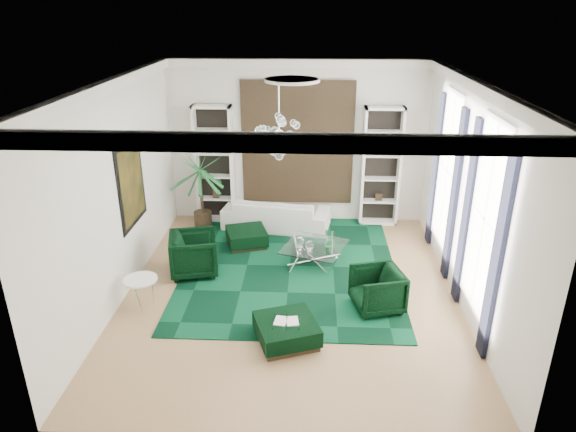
# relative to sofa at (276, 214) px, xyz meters

# --- Properties ---
(floor) EXTENTS (6.00, 7.00, 0.02)m
(floor) POSITION_rel_sofa_xyz_m (0.47, -2.88, -0.37)
(floor) COLOR tan
(floor) RESTS_ON ground
(ceiling) EXTENTS (6.00, 7.00, 0.02)m
(ceiling) POSITION_rel_sofa_xyz_m (0.47, -2.88, 3.45)
(ceiling) COLOR white
(ceiling) RESTS_ON ground
(wall_back) EXTENTS (6.00, 0.02, 3.80)m
(wall_back) POSITION_rel_sofa_xyz_m (0.47, 0.63, 1.54)
(wall_back) COLOR silver
(wall_back) RESTS_ON ground
(wall_front) EXTENTS (6.00, 0.02, 3.80)m
(wall_front) POSITION_rel_sofa_xyz_m (0.47, -6.39, 1.54)
(wall_front) COLOR silver
(wall_front) RESTS_ON ground
(wall_left) EXTENTS (0.02, 7.00, 3.80)m
(wall_left) POSITION_rel_sofa_xyz_m (-2.54, -2.88, 1.54)
(wall_left) COLOR silver
(wall_left) RESTS_ON ground
(wall_right) EXTENTS (0.02, 7.00, 3.80)m
(wall_right) POSITION_rel_sofa_xyz_m (3.48, -2.88, 1.54)
(wall_right) COLOR silver
(wall_right) RESTS_ON ground
(crown_molding) EXTENTS (6.00, 7.00, 0.18)m
(crown_molding) POSITION_rel_sofa_xyz_m (0.47, -2.88, 3.34)
(crown_molding) COLOR white
(crown_molding) RESTS_ON ceiling
(ceiling_medallion) EXTENTS (0.90, 0.90, 0.05)m
(ceiling_medallion) POSITION_rel_sofa_xyz_m (0.47, -2.58, 3.41)
(ceiling_medallion) COLOR white
(ceiling_medallion) RESTS_ON ceiling
(tapestry) EXTENTS (2.50, 0.06, 2.80)m
(tapestry) POSITION_rel_sofa_xyz_m (0.47, 0.58, 1.54)
(tapestry) COLOR black
(tapestry) RESTS_ON wall_back
(shelving_left) EXTENTS (0.90, 0.38, 2.80)m
(shelving_left) POSITION_rel_sofa_xyz_m (-1.48, 0.43, 1.04)
(shelving_left) COLOR white
(shelving_left) RESTS_ON floor
(shelving_right) EXTENTS (0.90, 0.38, 2.80)m
(shelving_right) POSITION_rel_sofa_xyz_m (2.42, 0.43, 1.04)
(shelving_right) COLOR white
(shelving_right) RESTS_ON floor
(painting) EXTENTS (0.04, 1.30, 1.60)m
(painting) POSITION_rel_sofa_xyz_m (-2.50, -2.28, 1.49)
(painting) COLOR black
(painting) RESTS_ON wall_left
(window_near) EXTENTS (0.03, 1.10, 2.90)m
(window_near) POSITION_rel_sofa_xyz_m (3.46, -3.78, 1.54)
(window_near) COLOR white
(window_near) RESTS_ON wall_right
(curtain_near_a) EXTENTS (0.07, 0.30, 3.25)m
(curtain_near_a) POSITION_rel_sofa_xyz_m (3.42, -4.56, 1.29)
(curtain_near_a) COLOR black
(curtain_near_a) RESTS_ON floor
(curtain_near_b) EXTENTS (0.07, 0.30, 3.25)m
(curtain_near_b) POSITION_rel_sofa_xyz_m (3.42, -3.00, 1.29)
(curtain_near_b) COLOR black
(curtain_near_b) RESTS_ON floor
(window_far) EXTENTS (0.03, 1.10, 2.90)m
(window_far) POSITION_rel_sofa_xyz_m (3.46, -1.38, 1.54)
(window_far) COLOR white
(window_far) RESTS_ON wall_right
(curtain_far_a) EXTENTS (0.07, 0.30, 3.25)m
(curtain_far_a) POSITION_rel_sofa_xyz_m (3.42, -2.16, 1.29)
(curtain_far_a) COLOR black
(curtain_far_a) RESTS_ON floor
(curtain_far_b) EXTENTS (0.07, 0.30, 3.25)m
(curtain_far_b) POSITION_rel_sofa_xyz_m (3.42, -0.60, 1.29)
(curtain_far_b) COLOR black
(curtain_far_b) RESTS_ON floor
(rug) EXTENTS (4.20, 5.00, 0.02)m
(rug) POSITION_rel_sofa_xyz_m (0.41, -1.93, -0.35)
(rug) COLOR black
(rug) RESTS_ON floor
(sofa) EXTENTS (2.57, 1.34, 0.72)m
(sofa) POSITION_rel_sofa_xyz_m (0.00, 0.00, 0.00)
(sofa) COLOR silver
(sofa) RESTS_ON floor
(armchair_left) EXTENTS (1.08, 1.06, 0.83)m
(armchair_left) POSITION_rel_sofa_xyz_m (-1.45, -2.26, 0.06)
(armchair_left) COLOR black
(armchair_left) RESTS_ON floor
(armchair_right) EXTENTS (0.99, 0.97, 0.74)m
(armchair_right) POSITION_rel_sofa_xyz_m (1.97, -3.37, 0.01)
(armchair_right) COLOR black
(armchair_right) RESTS_ON floor
(coffee_table) EXTENTS (1.46, 1.46, 0.39)m
(coffee_table) POSITION_rel_sofa_xyz_m (0.89, -1.76, -0.16)
(coffee_table) COLOR white
(coffee_table) RESTS_ON floor
(ottoman_side) EXTENTS (1.03, 1.03, 0.36)m
(ottoman_side) POSITION_rel_sofa_xyz_m (-0.58, -0.97, -0.18)
(ottoman_side) COLOR black
(ottoman_side) RESTS_ON floor
(ottoman_front) EXTENTS (1.14, 1.14, 0.36)m
(ottoman_front) POSITION_rel_sofa_xyz_m (0.46, -4.38, -0.18)
(ottoman_front) COLOR black
(ottoman_front) RESTS_ON floor
(book) EXTENTS (0.39, 0.26, 0.03)m
(book) POSITION_rel_sofa_xyz_m (0.46, -4.38, 0.01)
(book) COLOR white
(book) RESTS_ON ottoman_front
(side_table) EXTENTS (0.77, 0.77, 0.56)m
(side_table) POSITION_rel_sofa_xyz_m (-2.08, -3.54, -0.08)
(side_table) COLOR white
(side_table) RESTS_ON floor
(palm) EXTENTS (1.55, 1.55, 2.27)m
(palm) POSITION_rel_sofa_xyz_m (-1.74, -0.02, 0.78)
(palm) COLOR #1D6730
(palm) RESTS_ON floor
(chandelier) EXTENTS (1.16, 1.16, 0.79)m
(chandelier) POSITION_rel_sofa_xyz_m (0.25, -2.59, 2.49)
(chandelier) COLOR white
(chandelier) RESTS_ON ceiling
(table_plant) EXTENTS (0.17, 0.15, 0.27)m
(table_plant) POSITION_rel_sofa_xyz_m (1.17, -2.00, 0.17)
(table_plant) COLOR #1D6730
(table_plant) RESTS_ON coffee_table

